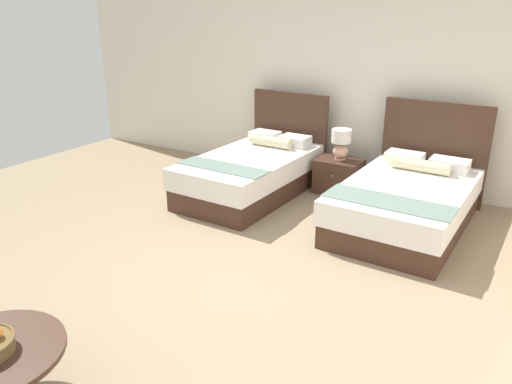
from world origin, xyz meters
TOP-DOWN VIEW (x-y plane):
  - ground_plane at (0.00, 0.00)m, footprint 10.09×10.25m
  - wall_back at (0.00, 3.32)m, footprint 10.09×0.12m
  - bed_near_window at (-1.04, 2.06)m, footprint 1.27×2.20m
  - bed_near_corner at (1.04, 2.06)m, footprint 1.39×2.18m
  - nightstand at (-0.06, 2.69)m, footprint 0.59×0.47m
  - table_lamp at (-0.06, 2.71)m, footprint 0.27×0.27m

SIDE VIEW (x-z plane):
  - ground_plane at x=0.00m, z-range -0.02..0.00m
  - nightstand at x=-0.06m, z-range 0.00..0.47m
  - bed_near_corner at x=1.04m, z-range -0.34..0.97m
  - bed_near_window at x=-1.04m, z-range -0.31..0.95m
  - table_lamp at x=-0.06m, z-range 0.50..0.92m
  - wall_back at x=0.00m, z-range 0.00..2.69m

